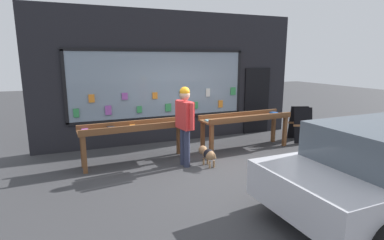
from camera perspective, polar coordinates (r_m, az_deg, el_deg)
ground_plane at (r=6.88m, az=3.15°, el=-8.69°), size 40.00×40.00×0.00m
shopfront_facade at (r=8.69m, az=-3.42°, el=7.89°), size 7.68×0.29×3.69m
display_table_left at (r=6.98m, az=-10.74°, el=-2.06°), size 2.53×0.68×0.95m
display_table_right at (r=8.06m, az=10.17°, el=-0.14°), size 2.53×0.76×0.96m
person_browsing at (r=6.59m, az=-1.38°, el=0.07°), size 0.29×0.69×1.79m
small_dog at (r=6.80m, az=3.00°, el=-6.46°), size 0.28×0.63×0.42m
sandwich_board_sign at (r=9.30m, az=19.95°, el=-0.71°), size 0.71×0.78×1.01m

